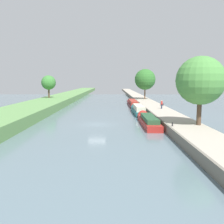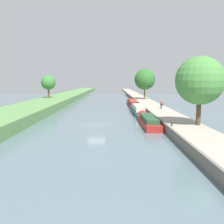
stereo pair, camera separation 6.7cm
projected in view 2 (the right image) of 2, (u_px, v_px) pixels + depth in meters
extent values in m
plane|color=slate|center=(97.00, 124.00, 36.31)|extent=(160.00, 160.00, 0.00)
cube|color=#5B894C|center=(5.00, 119.00, 36.23)|extent=(8.62, 260.00, 1.63)
cube|color=#A89E8E|center=(174.00, 121.00, 36.24)|extent=(4.45, 260.00, 0.98)
cube|color=#6B665B|center=(158.00, 121.00, 36.24)|extent=(0.25, 260.00, 1.03)
cube|color=maroon|center=(149.00, 122.00, 35.49)|extent=(1.96, 11.08, 0.80)
cube|color=#234C2D|center=(149.00, 118.00, 34.85)|extent=(1.61, 7.76, 0.58)
cone|color=maroon|center=(143.00, 116.00, 41.57)|extent=(1.86, 1.18, 1.86)
cube|color=#195B60|center=(138.00, 111.00, 48.22)|extent=(1.97, 11.17, 0.79)
cube|color=beige|center=(139.00, 107.00, 47.56)|extent=(1.62, 7.82, 0.87)
cone|color=#195B60|center=(135.00, 108.00, 54.35)|extent=(1.87, 1.18, 1.87)
cube|color=maroon|center=(133.00, 105.00, 62.72)|extent=(1.95, 15.20, 0.66)
cube|color=maroon|center=(133.00, 102.00, 61.87)|extent=(1.60, 10.64, 0.81)
cone|color=maroon|center=(130.00, 102.00, 70.84)|extent=(1.85, 1.17, 1.85)
cylinder|color=#4C3828|center=(199.00, 110.00, 29.89)|extent=(0.55, 0.55, 3.74)
sphere|color=#47843D|center=(200.00, 81.00, 29.46)|extent=(5.74, 5.74, 5.74)
cylinder|color=brown|center=(145.00, 92.00, 72.33)|extent=(0.38, 0.38, 4.03)
sphere|color=#2D6628|center=(145.00, 79.00, 71.88)|extent=(5.95, 5.95, 5.95)
cylinder|color=#4C3828|center=(49.00, 92.00, 68.28)|extent=(0.46, 0.46, 3.08)
sphere|color=#387533|center=(49.00, 83.00, 67.96)|extent=(3.88, 3.88, 3.88)
cylinder|color=#282D42|center=(162.00, 107.00, 47.51)|extent=(0.26, 0.26, 0.82)
cylinder|color=#B22D28|center=(162.00, 103.00, 47.42)|extent=(0.34, 0.34, 0.62)
sphere|color=tan|center=(162.00, 101.00, 47.37)|extent=(0.22, 0.22, 0.22)
cylinder|color=black|center=(172.00, 124.00, 29.31)|extent=(0.16, 0.16, 0.45)
cylinder|color=black|center=(137.00, 99.00, 70.78)|extent=(0.16, 0.16, 0.45)
cube|color=#333338|center=(163.00, 105.00, 53.29)|extent=(0.40, 0.08, 0.41)
cube|color=#333338|center=(161.00, 104.00, 54.48)|extent=(0.40, 0.08, 0.41)
cube|color=#38383D|center=(162.00, 103.00, 53.85)|extent=(0.44, 1.50, 0.06)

